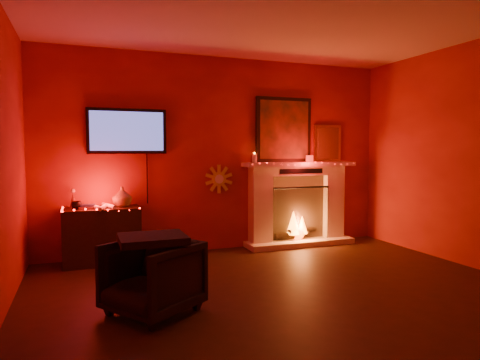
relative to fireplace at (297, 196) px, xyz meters
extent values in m
plane|color=black|center=(-1.14, -2.39, -0.72)|extent=(5.00, 5.00, 0.00)
plane|color=maroon|center=(-1.14, 0.11, 0.63)|extent=(5.00, 0.00, 5.00)
cube|color=beige|center=(0.01, -0.09, -0.68)|extent=(1.65, 0.40, 0.08)
cube|color=beige|center=(-0.59, 0.00, -0.17)|extent=(0.30, 0.22, 0.95)
cube|color=beige|center=(0.61, 0.00, -0.17)|extent=(0.30, 0.22, 0.95)
cube|color=beige|center=(0.01, 0.00, 0.38)|extent=(1.50, 0.22, 0.14)
cube|color=beige|center=(0.01, -0.06, 0.48)|extent=(1.72, 0.34, 0.06)
cube|color=#967157|center=(0.01, 0.06, -0.17)|extent=(0.90, 0.10, 0.95)
cube|color=black|center=(0.01, -0.12, -0.25)|extent=(0.90, 0.02, 0.78)
cylinder|color=black|center=(-0.09, -0.03, -0.58)|extent=(0.55, 0.09, 0.09)
cylinder|color=black|center=(0.09, -0.01, -0.52)|extent=(0.51, 0.18, 0.08)
cone|color=orange|center=(-0.07, -0.03, -0.39)|extent=(0.20, 0.20, 0.34)
cone|color=orange|center=(0.08, -0.02, -0.43)|extent=(0.16, 0.16, 0.26)
sphere|color=#FF3F07|center=(0.01, -0.03, -0.56)|extent=(0.18, 0.18, 0.18)
cube|color=black|center=(-0.19, 0.08, 0.98)|extent=(0.88, 0.05, 0.95)
cube|color=#B24B17|center=(-0.19, 0.05, 0.98)|extent=(0.78, 0.01, 0.85)
cube|color=#B79335|center=(0.56, 0.08, 0.79)|extent=(0.46, 0.04, 0.56)
cube|color=#B17B29|center=(0.56, 0.06, 0.79)|extent=(0.38, 0.01, 0.48)
cylinder|color=#F3E4CA|center=(-0.69, -0.01, 0.57)|extent=(0.07, 0.07, 0.12)
cube|color=silver|center=(0.19, -0.03, 0.56)|extent=(0.12, 0.01, 0.10)
cube|color=black|center=(-2.44, 0.07, 0.93)|extent=(1.00, 0.06, 0.58)
cube|color=#4B57C1|center=(-2.44, 0.03, 0.93)|extent=(0.92, 0.01, 0.50)
cylinder|color=black|center=(-2.19, 0.08, 0.31)|extent=(0.02, 0.02, 0.66)
cylinder|color=gold|center=(-1.19, 0.09, 0.28)|extent=(0.20, 0.03, 0.20)
cylinder|color=silver|center=(-1.19, 0.08, 0.28)|extent=(0.13, 0.01, 0.13)
cube|color=black|center=(-2.79, -0.13, -0.38)|extent=(0.91, 0.46, 0.70)
imported|color=brown|center=(-2.53, -0.12, 0.10)|extent=(0.24, 0.24, 0.25)
imported|color=black|center=(-3.07, -0.17, 0.02)|extent=(0.12, 0.12, 0.10)
cylinder|color=silver|center=(-2.87, -0.20, -0.01)|extent=(0.17, 0.38, 0.05)
cylinder|color=silver|center=(-2.77, -0.26, -0.01)|extent=(0.14, 0.38, 0.05)
cylinder|color=silver|center=(-2.70, -0.15, -0.01)|extent=(0.16, 0.38, 0.05)
cube|color=#551A18|center=(-2.95, -0.18, -0.01)|extent=(0.20, 0.14, 0.03)
cube|color=#21304E|center=(-2.94, -0.17, 0.01)|extent=(0.17, 0.12, 0.02)
imported|color=black|center=(-2.46, -2.00, -0.41)|extent=(0.95, 0.95, 0.63)
camera|label=1|loc=(-3.02, -5.64, 0.68)|focal=32.00mm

